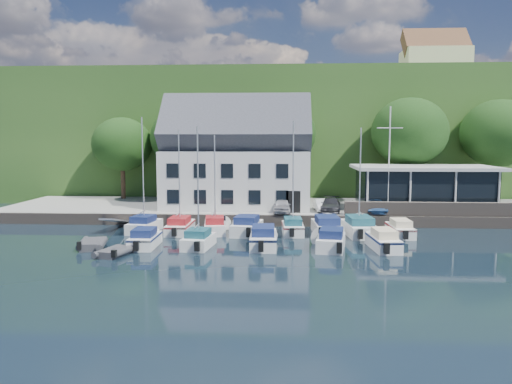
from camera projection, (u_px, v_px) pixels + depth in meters
The scene contains 35 objects.
ground at pixel (319, 256), 32.87m from camera, with size 180.00×180.00×0.00m, color black.
quay at pixel (307, 210), 50.18m from camera, with size 60.00×13.00×1.00m, color gray.
quay_face at pixel (311, 221), 43.73m from camera, with size 60.00×0.30×1.00m, color #5B5149.
hillside at pixel (297, 137), 93.53m from camera, with size 160.00×75.00×16.00m, color #294C1C.
field_patch at pixel (336, 96), 100.14m from camera, with size 50.00×30.00×0.30m, color #515D2E.
farmhouse at pixel (435, 62), 81.06m from camera, with size 10.40×7.00×8.20m, color beige, non-canonical shape.
harbor_building at pixel (237, 163), 49.06m from camera, with size 14.40×8.20×8.70m, color silver, non-canonical shape.
club_pavilion at pixel (423, 187), 47.80m from camera, with size 13.20×7.20×4.10m, color black, non-canonical shape.
seawall at pixel (449, 209), 43.33m from camera, with size 18.00×0.50×1.20m, color #5B5149.
gangway at pixel (119, 229), 42.73m from camera, with size 1.20×6.00×1.40m, color silver, non-canonical shape.
car_silver at pixel (282, 206), 45.24m from camera, with size 1.53×3.82×1.30m, color #B7B6BC.
car_white at pixel (322, 205), 46.33m from camera, with size 1.18×3.37×1.11m, color silver.
car_dgrey at pixel (331, 205), 46.05m from camera, with size 1.76×4.33×1.26m, color #313036.
car_blue at pixel (375, 205), 45.26m from camera, with size 1.52×3.85×1.32m, color #2F5891.
flagpole at pixel (389, 160), 44.79m from camera, with size 2.30×0.20×9.57m, color silver, non-canonical shape.
tree_0 at pixel (122, 158), 55.48m from camera, with size 6.62×6.62×9.05m, color black, non-canonical shape.
tree_1 at pixel (184, 154), 55.09m from camera, with size 7.37×7.37×10.07m, color black, non-canonical shape.
tree_2 at pixel (280, 151), 54.72m from camera, with size 7.84×7.84×10.72m, color black, non-canonical shape.
tree_4 at pixel (409, 150), 52.92m from camera, with size 8.06×8.06×11.01m, color black, non-canonical shape.
tree_5 at pixel (498, 151), 53.09m from camera, with size 7.93×7.93×10.83m, color black, non-canonical shape.
boat_r1_0 at pixel (143, 180), 40.87m from camera, with size 1.99×5.43×8.70m, color white, non-canonical shape.
boat_r1_1 at pixel (179, 183), 40.53m from camera, with size 1.90×6.10×8.28m, color white, non-canonical shape.
boat_r1_2 at pixel (215, 181), 40.41m from camera, with size 1.89×5.33×8.62m, color white, non-canonical shape.
boat_r1_3 at pixel (247, 225), 40.30m from camera, with size 2.21×5.67×1.56m, color white, non-canonical shape.
boat_r1_4 at pixel (293, 182), 39.94m from camera, with size 1.77×5.18×8.50m, color white, non-canonical shape.
boat_r1_5 at pixel (327, 225), 40.32m from camera, with size 2.24×6.67×1.53m, color white, non-canonical shape.
boat_r1_6 at pixel (360, 176), 39.60m from camera, with size 2.31×6.95×9.53m, color white, non-canonical shape.
boat_r1_7 at pixel (400, 227), 39.62m from camera, with size 1.68×5.67×1.37m, color white, non-canonical shape.
boat_r2_0 at pixel (145, 237), 35.68m from camera, with size 1.85×5.30×1.38m, color white, non-canonical shape.
boat_r2_1 at pixel (198, 189), 35.09m from camera, with size 1.90×5.11×8.34m, color white, non-canonical shape.
boat_r2_2 at pixel (263, 236), 35.70m from camera, with size 2.02×6.51×1.55m, color white, non-canonical shape.
boat_r2_3 at pixel (331, 239), 34.92m from camera, with size 1.98×5.58×1.50m, color white, non-canonical shape.
boat_r2_4 at pixel (383, 239), 34.87m from camera, with size 1.74×5.80×1.48m, color white, non-canonical shape.
dinghy_0 at pixel (92, 243), 35.35m from camera, with size 1.92×3.21×0.75m, color #35363A, non-canonical shape.
dinghy_1 at pixel (115, 251), 33.08m from camera, with size 1.69×2.82×0.66m, color #35363A, non-canonical shape.
Camera 1 is at (-2.33, -32.40, 7.79)m, focal length 35.00 mm.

